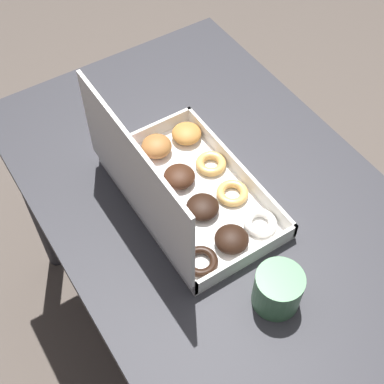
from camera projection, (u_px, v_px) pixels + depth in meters
The scene contains 4 objects.
ground_plane at pixel (211, 333), 1.75m from camera, with size 8.00×8.00×0.00m, color #564C44.
dining_table at pixel (219, 230), 1.26m from camera, with size 1.16×0.72×0.73m.
donut_box at pixel (179, 188), 1.14m from camera, with size 0.41×0.26×0.27m.
coffee_mug at pixel (278, 289), 1.00m from camera, with size 0.09×0.09×0.09m.
Camera 1 is at (-0.55, 0.43, 1.68)m, focal length 50.00 mm.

